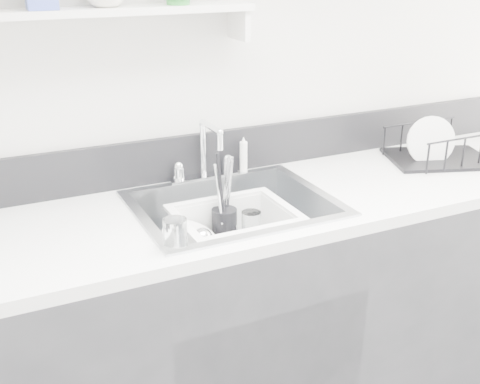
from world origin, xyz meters
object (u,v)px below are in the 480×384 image
counter_run (234,324)px  wash_tub (235,233)px  dish_rack (440,144)px  sink (234,229)px

counter_run → wash_tub: 0.37m
wash_tub → dish_rack: 0.94m
sink → dish_rack: (0.92, 0.06, 0.16)m
sink → dish_rack: bearing=3.6°
sink → wash_tub: size_ratio=1.68×
counter_run → sink: size_ratio=5.00×
wash_tub → dish_rack: bearing=4.9°
dish_rack → sink: bearing=-156.8°
dish_rack → counter_run: bearing=-156.8°
wash_tub → counter_run: bearing=76.2°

